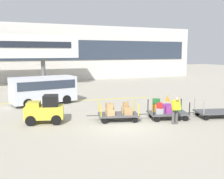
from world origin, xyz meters
name	(u,v)px	position (x,y,z in m)	size (l,w,h in m)	color
ground_plane	(124,127)	(0.00, 0.00, 0.00)	(120.00, 120.00, 0.00)	#A8A08E
apron_lead_line	(41,102)	(-2.86, 9.16, 0.00)	(18.58, 0.20, 0.01)	yellow
terminal_building	(42,53)	(0.00, 25.98, 3.90)	(48.15, 2.51, 7.79)	beige
baggage_tug	(45,110)	(-3.70, 2.49, 0.75)	(2.32, 1.71, 1.58)	gold
baggage_cart_lead	(118,112)	(0.29, 1.34, 0.52)	(3.08, 1.99, 1.10)	#4C4C4F
baggage_cart_middle	(166,110)	(3.11, 0.58, 0.52)	(3.08, 1.99, 1.19)	#4C4C4F
baggage_cart_tail	(215,112)	(6.06, -0.34, 0.35)	(3.08, 1.99, 1.10)	#4C4C4F
baggage_handler	(176,109)	(2.85, -0.68, 0.87)	(0.47, 0.49, 1.56)	#4C4C4C
shuttle_van	(43,88)	(-2.80, 8.31, 1.23)	(5.06, 2.70, 2.10)	silver
safety_cone_near	(167,98)	(6.62, 5.47, 0.28)	(0.36, 0.36, 0.55)	orange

